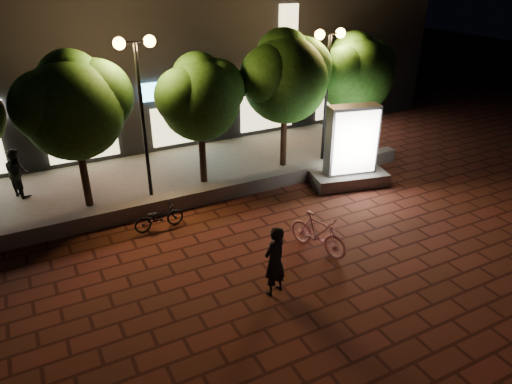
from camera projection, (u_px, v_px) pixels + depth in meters
ground at (262, 263)px, 12.51m from camera, size 80.00×80.00×0.00m
retaining_wall at (205, 195)px, 15.58m from camera, size 16.00×0.45×0.50m
sidewalk at (181, 173)px, 17.66m from camera, size 16.00×5.00×0.08m
building_block at (124, 17)px, 20.62m from camera, size 28.00×8.12×11.30m
tree_left at (73, 103)px, 13.91m from camera, size 3.60×3.00×4.89m
tree_mid at (200, 95)px, 15.65m from camera, size 3.24×2.70×4.50m
tree_right at (286, 74)px, 16.85m from camera, size 3.72×3.10×5.07m
tree_far_right at (356, 71)px, 18.25m from camera, size 3.48×2.90×4.76m
street_lamp_left at (139, 78)px, 14.24m from camera, size 1.26×0.36×5.18m
street_lamp_right at (328, 62)px, 17.17m from camera, size 1.26×0.36×4.98m
ad_kiosk at (350, 153)px, 16.45m from camera, size 2.88×1.88×2.88m
scooter_pink at (318, 233)px, 12.82m from camera, size 1.11×1.92×1.11m
rider at (275, 261)px, 11.02m from camera, size 0.77×0.62×1.82m
scooter_parked at (159, 217)px, 13.95m from camera, size 1.52×0.57×0.79m
pedestrian at (17, 172)px, 15.57m from camera, size 0.96×1.02×1.68m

